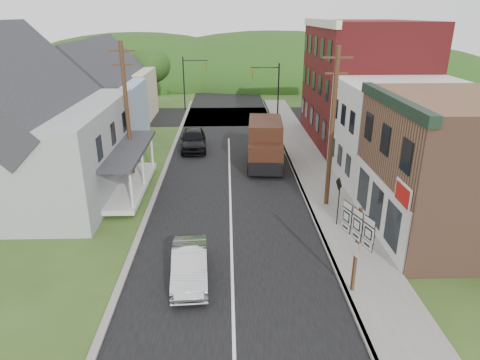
{
  "coord_description": "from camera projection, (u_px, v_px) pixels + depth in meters",
  "views": [
    {
      "loc": [
        -0.16,
        -19.12,
        10.53
      ],
      "look_at": [
        0.51,
        2.17,
        2.2
      ],
      "focal_mm": 32.0,
      "sensor_mm": 36.0,
      "label": 1
    }
  ],
  "objects": [
    {
      "name": "curb_right",
      "position": [
        296.0,
        177.0,
        29.19
      ],
      "size": [
        0.2,
        55.0,
        0.15
      ],
      "primitive_type": "cube",
      "color": "slate",
      "rests_on": "ground"
    },
    {
      "name": "road",
      "position": [
        230.0,
        169.0,
        30.94
      ],
      "size": [
        9.0,
        90.0,
        0.02
      ],
      "primitive_type": "cube",
      "color": "black",
      "rests_on": "ground"
    },
    {
      "name": "house_blue",
      "position": [
        97.0,
        101.0,
        35.79
      ],
      "size": [
        7.14,
        8.16,
        7.28
      ],
      "color": "#8A9CBC",
      "rests_on": "ground"
    },
    {
      "name": "traffic_signal_right",
      "position": [
        271.0,
        87.0,
        42.27
      ],
      "size": [
        2.87,
        0.2,
        6.0
      ],
      "color": "black",
      "rests_on": "ground"
    },
    {
      "name": "forested_ridge",
      "position": [
        227.0,
        79.0,
        72.83
      ],
      "size": [
        90.0,
        30.0,
        16.0
      ],
      "primitive_type": "ellipsoid",
      "color": "#193610",
      "rests_on": "ground"
    },
    {
      "name": "dark_sedan",
      "position": [
        193.0,
        140.0,
        35.06
      ],
      "size": [
        2.33,
        5.15,
        1.71
      ],
      "primitive_type": "imported",
      "rotation": [
        0.0,
        0.0,
        0.06
      ],
      "color": "black",
      "rests_on": "ground"
    },
    {
      "name": "traffic_signal_left",
      "position": [
        190.0,
        77.0,
        48.53
      ],
      "size": [
        2.87,
        0.2,
        6.0
      ],
      "color": "black",
      "rests_on": "ground"
    },
    {
      "name": "route_sign_cluster",
      "position": [
        357.0,
        238.0,
        16.32
      ],
      "size": [
        0.68,
        2.0,
        3.63
      ],
      "rotation": [
        0.0,
        0.0,
        0.3
      ],
      "color": "#472D19",
      "rests_on": "sidewalk_right"
    },
    {
      "name": "tree_left_c",
      "position": [
        12.0,
        69.0,
        37.53
      ],
      "size": [
        5.8,
        5.8,
        8.41
      ],
      "color": "#382616",
      "rests_on": "ground"
    },
    {
      "name": "warning_sign",
      "position": [
        339.0,
        195.0,
        21.9
      ],
      "size": [
        0.17,
        0.73,
        2.67
      ],
      "rotation": [
        0.0,
        0.0,
        0.17
      ],
      "color": "black",
      "rests_on": "sidewalk_right"
    },
    {
      "name": "delivery_van",
      "position": [
        265.0,
        144.0,
        31.04
      ],
      "size": [
        2.8,
        6.05,
        3.3
      ],
      "rotation": [
        0.0,
        0.0,
        -0.07
      ],
      "color": "black",
      "rests_on": "ground"
    },
    {
      "name": "storefront_tan",
      "position": [
        464.0,
        169.0,
        20.69
      ],
      "size": [
        8.0,
        8.0,
        7.0
      ],
      "primitive_type": "cube",
      "color": "brown",
      "rests_on": "ground"
    },
    {
      "name": "utility_pole_left",
      "position": [
        127.0,
        112.0,
        27.19
      ],
      "size": [
        1.6,
        0.26,
        9.0
      ],
      "color": "#472D19",
      "rests_on": "ground"
    },
    {
      "name": "tree_left_d",
      "position": [
        150.0,
        66.0,
        49.38
      ],
      "size": [
        4.8,
        4.8,
        6.94
      ],
      "color": "#382616",
      "rests_on": "ground"
    },
    {
      "name": "sidewalk_right",
      "position": [
        316.0,
        177.0,
        29.23
      ],
      "size": [
        2.8,
        55.0,
        0.15
      ],
      "primitive_type": "cube",
      "color": "slate",
      "rests_on": "ground"
    },
    {
      "name": "house_gray",
      "position": [
        27.0,
        127.0,
        25.32
      ],
      "size": [
        10.2,
        12.24,
        8.35
      ],
      "color": "gray",
      "rests_on": "ground"
    },
    {
      "name": "storefront_red",
      "position": [
        362.0,
        84.0,
        35.97
      ],
      "size": [
        8.0,
        12.0,
        10.0
      ],
      "primitive_type": "cube",
      "color": "maroon",
      "rests_on": "ground"
    },
    {
      "name": "silver_sedan",
      "position": [
        190.0,
        266.0,
        17.87
      ],
      "size": [
        1.71,
        4.25,
        1.37
      ],
      "primitive_type": "imported",
      "rotation": [
        0.0,
        0.0,
        0.06
      ],
      "color": "silver",
      "rests_on": "ground"
    },
    {
      "name": "utility_pole_right",
      "position": [
        332.0,
        128.0,
        23.36
      ],
      "size": [
        1.6,
        0.26,
        9.0
      ],
      "color": "#472D19",
      "rests_on": "ground"
    },
    {
      "name": "ground",
      "position": [
        231.0,
        236.0,
        21.63
      ],
      "size": [
        120.0,
        120.0,
        0.0
      ],
      "primitive_type": "plane",
      "color": "#2D4719",
      "rests_on": "ground"
    },
    {
      "name": "cross_road",
      "position": [
        228.0,
        116.0,
        46.77
      ],
      "size": [
        60.0,
        9.0,
        0.02
      ],
      "primitive_type": "cube",
      "color": "black",
      "rests_on": "ground"
    },
    {
      "name": "storefront_white",
      "position": [
        403.0,
        133.0,
        27.76
      ],
      "size": [
        8.0,
        7.0,
        6.5
      ],
      "primitive_type": "cube",
      "color": "silver",
      "rests_on": "ground"
    },
    {
      "name": "curb_left",
      "position": [
        161.0,
        179.0,
        28.92
      ],
      "size": [
        0.3,
        55.0,
        0.12
      ],
      "primitive_type": "cube",
      "color": "slate",
      "rests_on": "ground"
    },
    {
      "name": "house_cream",
      "position": [
        117.0,
        84.0,
        44.15
      ],
      "size": [
        7.14,
        8.16,
        7.28
      ],
      "color": "#C3B197",
      "rests_on": "ground"
    }
  ]
}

